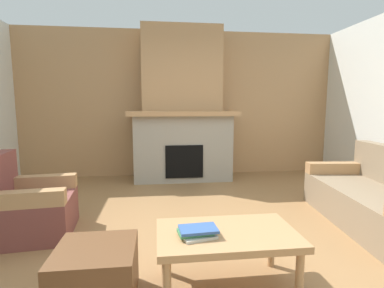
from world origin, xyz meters
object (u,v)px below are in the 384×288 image
object	(u,v)px
fireplace	(182,115)
armchair	(28,207)
ottoman	(96,276)
coffee_table	(227,239)
couch	(380,201)

from	to	relation	value
fireplace	armchair	distance (m)	2.95
armchair	ottoman	bearing A→B (deg)	-52.41
coffee_table	ottoman	distance (m)	0.92
fireplace	armchair	size ratio (longest dim) A/B	3.18
armchair	coffee_table	world-z (taller)	armchair
couch	ottoman	size ratio (longest dim) A/B	3.61
fireplace	coffee_table	world-z (taller)	fireplace
coffee_table	ottoman	world-z (taller)	coffee_table
coffee_table	armchair	bearing A→B (deg)	148.62
armchair	coffee_table	distance (m)	2.12
armchair	ottoman	distance (m)	1.49
fireplace	couch	size ratio (longest dim) A/B	1.44
ottoman	fireplace	bearing A→B (deg)	75.44
armchair	coffee_table	bearing A→B (deg)	-31.38
couch	armchair	world-z (taller)	same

